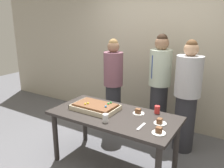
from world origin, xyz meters
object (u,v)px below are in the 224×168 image
(drink_cup_middle, at_px, (105,118))
(person_serving_front, at_px, (159,85))
(plated_slice_far_left, at_px, (159,132))
(drink_cup_nearest, at_px, (157,110))
(plated_slice_near_right, at_px, (160,122))
(cake_server_utensil, at_px, (141,126))
(person_green_shirt_behind, at_px, (113,85))
(sheet_cake, at_px, (95,107))
(party_table, at_px, (114,121))
(person_striped_tie_right, at_px, (187,96))
(plated_slice_near_left, at_px, (138,112))

(drink_cup_middle, distance_m, person_serving_front, 1.36)
(plated_slice_far_left, height_order, drink_cup_nearest, drink_cup_nearest)
(plated_slice_near_right, xyz_separation_m, cake_server_utensil, (-0.15, -0.18, -0.02))
(drink_cup_nearest, distance_m, person_green_shirt_behind, 1.15)
(sheet_cake, height_order, drink_cup_middle, sheet_cake)
(party_table, height_order, person_striped_tie_right, person_striped_tie_right)
(plated_slice_far_left, bearing_deg, cake_server_utensil, 169.15)
(plated_slice_far_left, distance_m, person_serving_front, 1.38)
(sheet_cake, xyz_separation_m, person_serving_front, (0.49, 1.10, 0.10))
(party_table, xyz_separation_m, sheet_cake, (-0.29, 0.01, 0.14))
(plated_slice_far_left, xyz_separation_m, cake_server_utensil, (-0.22, 0.04, -0.02))
(drink_cup_nearest, distance_m, drink_cup_middle, 0.71)
(party_table, height_order, person_serving_front, person_serving_front)
(party_table, bearing_deg, plated_slice_near_right, 4.23)
(plated_slice_near_left, height_order, cake_server_utensil, plated_slice_near_left)
(plated_slice_near_right, bearing_deg, person_serving_front, 111.18)
(person_serving_front, relative_size, person_green_shirt_behind, 1.06)
(drink_cup_nearest, height_order, person_green_shirt_behind, person_green_shirt_behind)
(person_serving_front, bearing_deg, drink_cup_nearest, 42.94)
(person_green_shirt_behind, bearing_deg, person_serving_front, 90.48)
(plated_slice_near_right, bearing_deg, drink_cup_nearest, 117.05)
(plated_slice_near_left, distance_m, person_striped_tie_right, 0.84)
(sheet_cake, relative_size, person_green_shirt_behind, 0.38)
(party_table, bearing_deg, sheet_cake, 178.94)
(sheet_cake, height_order, plated_slice_near_right, sheet_cake)
(plated_slice_far_left, xyz_separation_m, person_green_shirt_behind, (-1.23, 1.06, 0.07))
(drink_cup_middle, relative_size, person_serving_front, 0.06)
(drink_cup_nearest, bearing_deg, cake_server_utensil, -91.10)
(plated_slice_far_left, bearing_deg, party_table, 165.03)
(drink_cup_nearest, xyz_separation_m, cake_server_utensil, (-0.01, -0.46, -0.05))
(plated_slice_near_right, xyz_separation_m, person_serving_front, (-0.41, 1.06, 0.12))
(drink_cup_nearest, distance_m, person_serving_front, 0.83)
(party_table, xyz_separation_m, drink_cup_middle, (0.04, -0.25, 0.15))
(person_serving_front, bearing_deg, person_green_shirt_behind, -49.41)
(person_serving_front, height_order, person_striped_tie_right, person_serving_front)
(plated_slice_near_left, bearing_deg, plated_slice_far_left, -40.94)
(party_table, relative_size, sheet_cake, 2.69)
(sheet_cake, xyz_separation_m, person_green_shirt_behind, (-0.25, 0.88, 0.06))
(drink_cup_middle, height_order, person_striped_tie_right, person_striped_tie_right)
(plated_slice_near_left, height_order, person_green_shirt_behind, person_green_shirt_behind)
(plated_slice_near_right, height_order, cake_server_utensil, plated_slice_near_right)
(drink_cup_middle, bearing_deg, drink_cup_nearest, 53.43)
(party_table, distance_m, plated_slice_near_right, 0.62)
(plated_slice_near_left, xyz_separation_m, drink_cup_nearest, (0.20, 0.15, 0.03))
(plated_slice_near_right, bearing_deg, plated_slice_near_left, 158.80)
(cake_server_utensil, height_order, person_striped_tie_right, person_striped_tie_right)
(plated_slice_far_left, xyz_separation_m, person_serving_front, (-0.48, 1.29, 0.12))
(plated_slice_far_left, bearing_deg, drink_cup_nearest, 113.08)
(drink_cup_nearest, bearing_deg, plated_slice_far_left, -66.92)
(party_table, xyz_separation_m, person_serving_front, (0.20, 1.10, 0.24))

